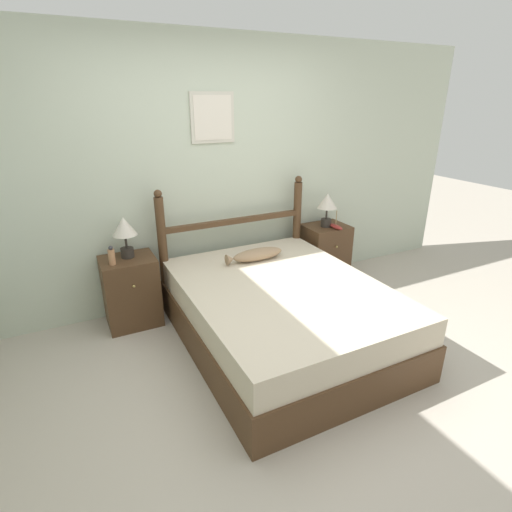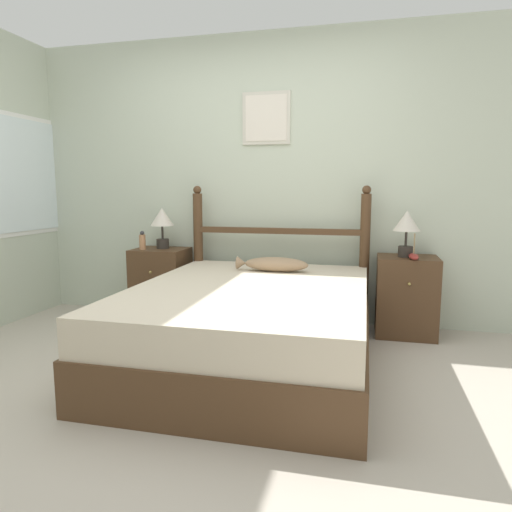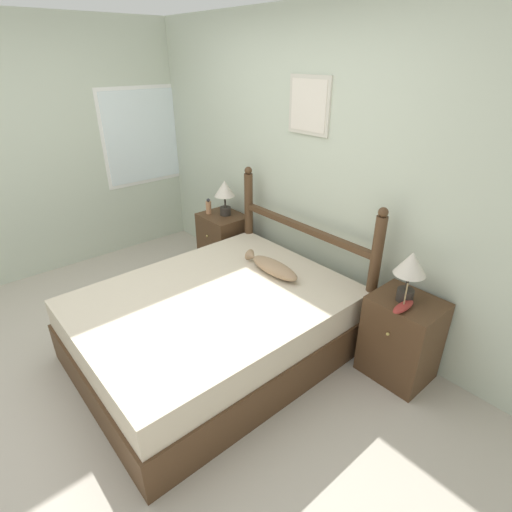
{
  "view_description": "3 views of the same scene",
  "coord_description": "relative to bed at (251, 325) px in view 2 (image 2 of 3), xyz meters",
  "views": [
    {
      "loc": [
        -1.3,
        -1.98,
        1.99
      ],
      "look_at": [
        0.15,
        0.9,
        0.7
      ],
      "focal_mm": 28.0,
      "sensor_mm": 36.0,
      "label": 1
    },
    {
      "loc": [
        0.98,
        -2.35,
        1.18
      ],
      "look_at": [
        0.2,
        0.89,
        0.7
      ],
      "focal_mm": 32.0,
      "sensor_mm": 36.0,
      "label": 2
    },
    {
      "loc": [
        2.39,
        -0.85,
        2.18
      ],
      "look_at": [
        0.3,
        0.95,
        0.78
      ],
      "focal_mm": 28.0,
      "sensor_mm": 36.0,
      "label": 3
    }
  ],
  "objects": [
    {
      "name": "ground_plane",
      "position": [
        -0.24,
        -0.58,
        -0.27
      ],
      "size": [
        16.0,
        16.0,
        0.0
      ],
      "primitive_type": "plane",
      "color": "#B7AD9E"
    },
    {
      "name": "wall_back",
      "position": [
        -0.24,
        1.15,
        1.01
      ],
      "size": [
        6.4,
        0.08,
        2.55
      ],
      "color": "beige",
      "rests_on": "ground_plane"
    },
    {
      "name": "bed",
      "position": [
        0.0,
        0.0,
        0.0
      ],
      "size": [
        1.57,
        2.03,
        0.54
      ],
      "color": "#4C331E",
      "rests_on": "ground_plane"
    },
    {
      "name": "headboard",
      "position": [
        -0.0,
        0.97,
        0.38
      ],
      "size": [
        1.57,
        0.08,
        1.22
      ],
      "color": "#4C331E",
      "rests_on": "ground_plane"
    },
    {
      "name": "nightstand_left",
      "position": [
        -1.08,
        0.9,
        0.06
      ],
      "size": [
        0.47,
        0.42,
        0.65
      ],
      "color": "#4C331E",
      "rests_on": "ground_plane"
    },
    {
      "name": "nightstand_right",
      "position": [
        1.08,
        0.9,
        0.06
      ],
      "size": [
        0.47,
        0.42,
        0.65
      ],
      "color": "#4C331E",
      "rests_on": "ground_plane"
    },
    {
      "name": "table_lamp_left",
      "position": [
        -1.07,
        0.93,
        0.64
      ],
      "size": [
        0.21,
        0.21,
        0.37
      ],
      "color": "#2D2823",
      "rests_on": "nightstand_left"
    },
    {
      "name": "table_lamp_right",
      "position": [
        1.06,
        0.88,
        0.64
      ],
      "size": [
        0.21,
        0.21,
        0.37
      ],
      "color": "#2D2823",
      "rests_on": "nightstand_right"
    },
    {
      "name": "bottle",
      "position": [
        -1.22,
        0.81,
        0.46
      ],
      "size": [
        0.06,
        0.06,
        0.17
      ],
      "color": "tan",
      "rests_on": "nightstand_left"
    },
    {
      "name": "model_boat",
      "position": [
        1.11,
        0.77,
        0.41
      ],
      "size": [
        0.07,
        0.22,
        0.2
      ],
      "color": "maroon",
      "rests_on": "nightstand_right"
    },
    {
      "name": "fish_pillow",
      "position": [
        0.04,
        0.58,
        0.33
      ],
      "size": [
        0.58,
        0.15,
        0.12
      ],
      "color": "#997A5B",
      "rests_on": "bed"
    }
  ]
}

